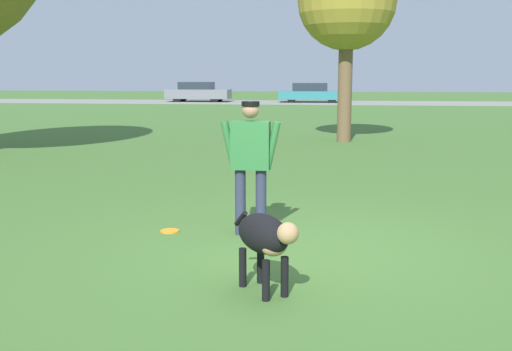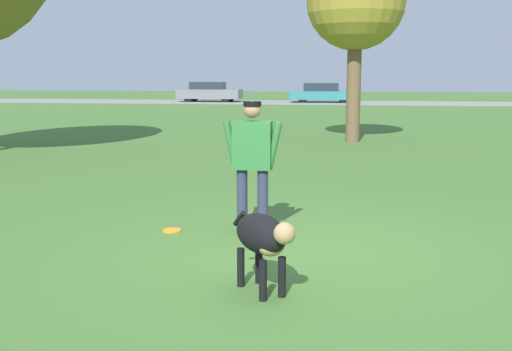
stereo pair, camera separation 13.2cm
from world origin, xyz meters
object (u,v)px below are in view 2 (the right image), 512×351
object	(u,v)px
person	(252,156)
parked_car_grey	(209,92)
frisbee	(172,231)
dog	(263,237)
parked_car_teal	(322,93)
tree_mid_center	(356,2)

from	to	relation	value
person	parked_car_grey	distance (m)	35.33
frisbee	dog	bearing A→B (deg)	-54.15
person	frisbee	world-z (taller)	person
person	dog	size ratio (longest dim) A/B	1.88
frisbee	person	bearing A→B (deg)	-0.59
frisbee	parked_car_teal	distance (m)	34.37
tree_mid_center	parked_car_grey	size ratio (longest dim) A/B	1.20
dog	parked_car_teal	size ratio (longest dim) A/B	0.19
dog	parked_car_teal	distance (m)	36.31
parked_car_teal	tree_mid_center	bearing A→B (deg)	-87.52
tree_mid_center	parked_car_grey	distance (m)	25.99
person	frisbee	size ratio (longest dim) A/B	6.92
tree_mid_center	parked_car_teal	world-z (taller)	tree_mid_center
frisbee	tree_mid_center	size ratio (longest dim) A/B	0.04
tree_mid_center	parked_car_grey	world-z (taller)	tree_mid_center
parked_car_teal	person	bearing A→B (deg)	-90.99
parked_car_teal	parked_car_grey	bearing A→B (deg)	178.52
parked_car_grey	parked_car_teal	distance (m)	7.90
person	parked_car_teal	bearing A→B (deg)	91.31
frisbee	tree_mid_center	bearing A→B (deg)	77.09
frisbee	parked_car_grey	xyz separation A→B (m)	(-7.18, 34.35, 0.67)
tree_mid_center	parked_car_teal	distance (m)	24.23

